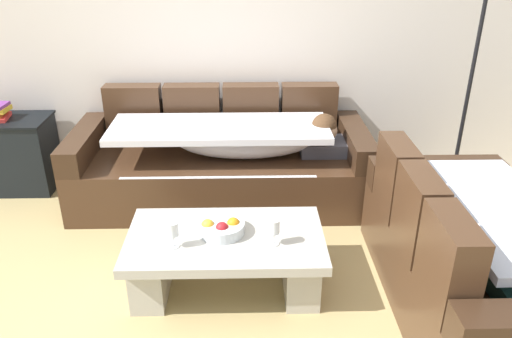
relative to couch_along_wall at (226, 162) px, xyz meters
The scene contains 10 objects.
ground_plane 1.67m from the couch_along_wall, 95.62° to the right, with size 14.00×14.00×0.00m, color tan.
back_wall 1.16m from the couch_along_wall, 106.90° to the left, with size 9.00×0.10×2.70m, color silver.
couch_along_wall is the anchor object (origin of this frame).
couch_near_window 2.03m from the couch_along_wall, 43.62° to the right, with size 0.92×1.71×0.88m.
coffee_table 1.19m from the couch_along_wall, 88.24° to the right, with size 1.20×0.68×0.38m.
fruit_bowl 1.16m from the couch_along_wall, 89.29° to the right, with size 0.28×0.28×0.10m.
wine_glass_near_left 1.33m from the couch_along_wall, 101.35° to the right, with size 0.07×0.07×0.17m.
wine_glass_near_right 1.33m from the couch_along_wall, 75.75° to the right, with size 0.07×0.07×0.17m.
side_cabinet 1.86m from the couch_along_wall, behind, with size 0.72×0.44×0.64m.
floor_lamp 2.06m from the couch_along_wall, ahead, with size 0.33×0.31×1.95m.
Camera 1 is at (0.32, -2.14, 2.06)m, focal length 35.31 mm.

